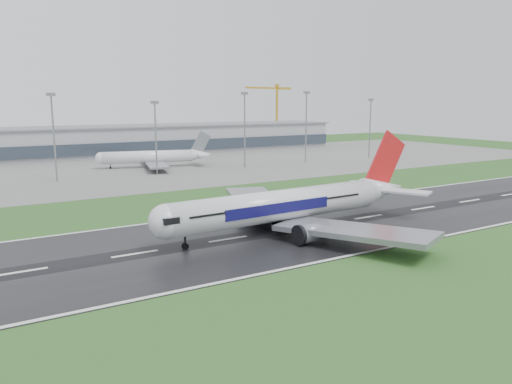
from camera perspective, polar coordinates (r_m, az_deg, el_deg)
ground at (r=127.16m, az=12.94°, el=-2.86°), size 520.00×520.00×0.00m
runway at (r=127.14m, az=12.94°, el=-2.84°), size 400.00×45.00×0.10m
apron at (r=232.47m, az=-8.83°, el=3.20°), size 400.00×130.00×0.08m
terminal at (r=288.01m, az=-13.40°, el=5.90°), size 240.00×36.00×15.00m
main_airliner at (r=110.11m, az=4.72°, el=0.85°), size 72.73×69.59×20.54m
parked_airliner at (r=223.00m, az=-11.93°, el=4.77°), size 61.29×58.66×15.12m
tower_crane at (r=345.64m, az=2.44°, el=9.03°), size 41.10×9.75×41.12m
floodmast_1 at (r=191.55m, az=-22.38°, el=5.65°), size 0.64×0.64×30.70m
floodmast_2 at (r=200.81m, az=-11.54°, el=6.00°), size 0.64×0.64×27.92m
floodmast_3 at (r=217.56m, az=-1.32°, el=7.03°), size 0.64×0.64×31.79m
floodmast_4 at (r=235.80m, az=5.83°, el=7.32°), size 0.64×0.64×32.44m
floodmast_5 at (r=262.35m, az=13.08°, el=7.06°), size 0.64×0.64×29.27m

